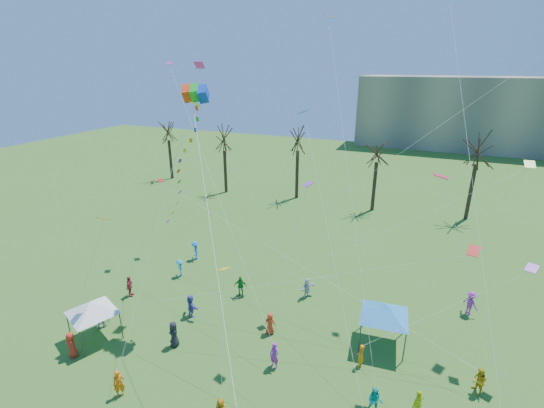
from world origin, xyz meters
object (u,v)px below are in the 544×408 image
at_px(distant_building, 507,115).
at_px(canopy_tent_blue, 385,310).
at_px(big_box_kite, 187,170).
at_px(canopy_tent_white, 91,307).

bearing_deg(distant_building, canopy_tent_blue, -102.50).
xyz_separation_m(distant_building, big_box_kite, (-28.73, -73.50, 3.59)).
distance_m(distant_building, big_box_kite, 79.00).
height_order(big_box_kite, canopy_tent_white, big_box_kite).
bearing_deg(canopy_tent_white, distant_building, 66.69).
xyz_separation_m(canopy_tent_white, canopy_tent_blue, (17.87, 6.80, 0.16)).
relative_size(distant_building, canopy_tent_blue, 14.55).
distance_m(canopy_tent_white, canopy_tent_blue, 19.12).
height_order(distant_building, canopy_tent_white, distant_building).
distance_m(big_box_kite, canopy_tent_blue, 15.56).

